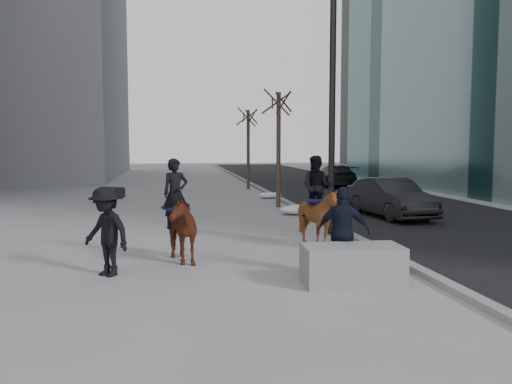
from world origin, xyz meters
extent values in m
plane|color=gray|center=(0.00, 0.00, 0.00)|extent=(120.00, 120.00, 0.00)
cube|color=black|center=(7.00, 10.00, 0.01)|extent=(8.00, 90.00, 0.01)
cube|color=gray|center=(3.00, 10.00, 0.06)|extent=(0.25, 90.00, 0.12)
cube|color=gray|center=(1.40, -1.35, 0.36)|extent=(1.84, 0.97, 0.72)
imported|color=black|center=(5.69, 7.15, 0.69)|extent=(1.91, 4.31, 1.37)
imported|color=black|center=(7.73, 20.38, 0.66)|extent=(2.08, 4.62, 1.31)
imported|color=#532110|center=(-1.79, 1.08, 0.74)|extent=(1.29, 1.91, 1.48)
imported|color=black|center=(-1.79, 1.23, 1.49)|extent=(0.65, 0.52, 1.54)
cube|color=black|center=(-1.79, 1.23, 1.16)|extent=(0.63, 0.68, 0.06)
imported|color=#4B260F|center=(1.70, 2.13, 0.75)|extent=(1.66, 1.74, 1.50)
imported|color=black|center=(1.70, 2.28, 1.51)|extent=(0.94, 0.85, 1.56)
cube|color=#0F1139|center=(1.70, 2.28, 1.18)|extent=(0.67, 0.71, 0.06)
imported|color=black|center=(1.40, -0.76, 0.88)|extent=(1.10, 0.67, 1.75)
cylinder|color=#C2530B|center=(1.35, -0.21, 1.15)|extent=(0.04, 0.18, 0.07)
imported|color=black|center=(-3.14, 0.01, 0.88)|extent=(1.28, 1.25, 1.75)
cube|color=black|center=(-2.99, 0.26, 1.62)|extent=(0.41, 0.41, 0.20)
cylinder|color=black|center=(2.60, 4.04, 4.50)|extent=(0.18, 0.18, 9.00)
ellipsoid|color=white|center=(2.70, 8.35, 0.18)|extent=(1.40, 0.89, 0.36)
ellipsoid|color=white|center=(2.70, 14.27, 0.14)|extent=(1.11, 0.71, 0.28)
camera|label=1|loc=(-1.85, -10.74, 2.59)|focal=38.00mm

